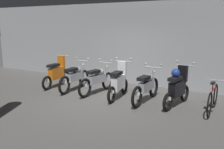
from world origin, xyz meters
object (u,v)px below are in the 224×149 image
motorbike_slot_1 (75,77)px  motorbike_slot_3 (119,82)px  motorbike_slot_0 (57,73)px  motorbike_slot_2 (97,79)px  bicycle (213,99)px  motorbike_slot_5 (178,87)px  motorbike_slot_4 (146,86)px

motorbike_slot_1 → motorbike_slot_3: 1.87m
motorbike_slot_0 → motorbike_slot_2: motorbike_slot_0 is taller
motorbike_slot_2 → motorbike_slot_3: bearing=-9.0°
bicycle → motorbike_slot_0: bearing=179.1°
motorbike_slot_2 → motorbike_slot_1: bearing=-177.7°
motorbike_slot_3 → motorbike_slot_2: bearing=171.0°
motorbike_slot_2 → motorbike_slot_5: 2.81m
motorbike_slot_2 → motorbike_slot_3: motorbike_slot_3 is taller
motorbike_slot_0 → bicycle: (5.68, -0.09, -0.16)m
motorbike_slot_0 → motorbike_slot_3: motorbike_slot_3 is taller
motorbike_slot_2 → motorbike_slot_4: size_ratio=1.00×
bicycle → motorbike_slot_3: bearing=-178.0°
motorbike_slot_2 → bicycle: 3.80m
motorbike_slot_3 → bicycle: bearing=2.0°
motorbike_slot_2 → bicycle: (3.80, -0.05, -0.13)m
motorbike_slot_4 → bicycle: bearing=1.7°
motorbike_slot_0 → motorbike_slot_2: 1.88m
bicycle → motorbike_slot_2: bearing=179.3°
motorbike_slot_2 → bicycle: motorbike_slot_2 is taller
motorbike_slot_0 → motorbike_slot_4: motorbike_slot_0 is taller
motorbike_slot_3 → motorbike_slot_4: size_ratio=0.86×
motorbike_slot_0 → bicycle: bearing=-0.9°
motorbike_slot_2 → motorbike_slot_0: bearing=178.7°
motorbike_slot_4 → motorbike_slot_5: (0.94, 0.09, 0.08)m
motorbike_slot_3 → motorbike_slot_5: size_ratio=1.00×
motorbike_slot_2 → motorbike_slot_4: 1.88m
motorbike_slot_1 → motorbike_slot_2: same height
motorbike_slot_3 → motorbike_slot_5: 1.89m
motorbike_slot_1 → motorbike_slot_2: size_ratio=1.00×
bicycle → motorbike_slot_4: bearing=-178.3°
motorbike_slot_2 → motorbike_slot_5: bearing=-0.3°
motorbike_slot_1 → motorbike_slot_0: bearing=175.1°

